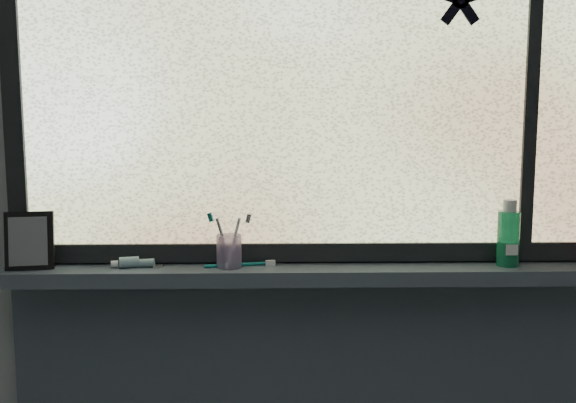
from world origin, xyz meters
The scene contains 12 objects.
wall_back centered at (0.00, 1.30, 1.25)m, with size 3.00×0.01×2.50m, color #9EA3A8.
windowsill centered at (0.00, 1.23, 1.00)m, with size 1.62×0.14×0.04m, color #46515E.
window_pane centered at (0.00, 1.28, 1.53)m, with size 1.50×0.01×1.00m, color silver.
frame_bottom centered at (0.00, 1.28, 1.05)m, with size 1.60×0.03×0.05m, color black.
frame_left centered at (-0.78, 1.28, 1.53)m, with size 0.05×0.03×1.10m, color black.
frame_mullion centered at (0.60, 1.28, 1.53)m, with size 0.04×0.03×1.00m, color black.
starfish_sticker centered at (0.40, 1.27, 1.72)m, with size 0.15×0.02×0.15m, color black, non-canonical shape.
vanity_mirror centered at (-0.73, 1.22, 1.10)m, with size 0.12×0.06×0.15m, color black.
toothpaste_tube centered at (-0.46, 1.23, 1.03)m, with size 0.16×0.03×0.03m, color silver, non-canonical shape.
toothbrush_cup centered at (-0.21, 1.23, 1.06)m, with size 0.07×0.07×0.09m, color #CDACE4.
toothbrush_lying centered at (-0.19, 1.24, 1.03)m, with size 0.21×0.02×0.01m, color #0C736D, non-canonical shape.
mouthwash_bottle centered at (0.54, 1.23, 1.11)m, with size 0.06×0.06×0.15m, color #1C945F.
Camera 1 is at (-0.09, -0.45, 1.42)m, focal length 40.00 mm.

